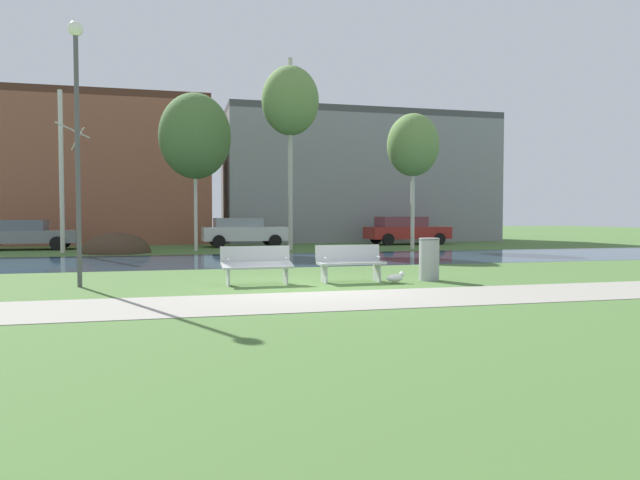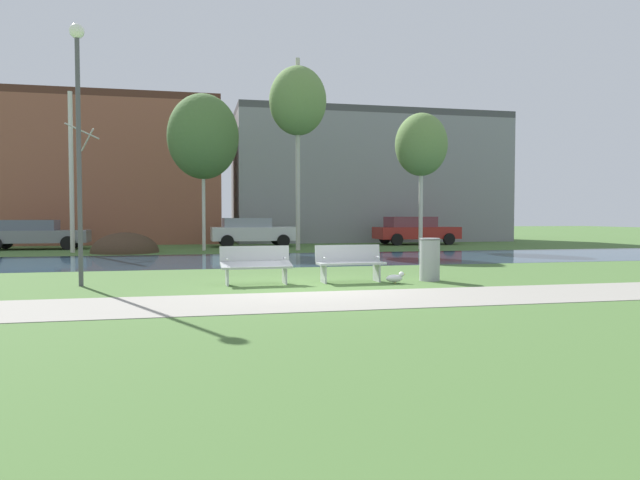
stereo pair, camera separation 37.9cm
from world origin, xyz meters
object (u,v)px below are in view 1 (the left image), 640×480
(bench_right, at_px, (350,262))
(trash_bin, at_px, (429,258))
(bench_left, at_px, (257,264))
(streetlamp, at_px, (77,113))
(seagull, at_px, (396,278))
(parked_hatch_third_red, at_px, (405,230))
(parked_van_nearest_grey, at_px, (22,234))
(parked_sedan_second_white, at_px, (243,231))

(bench_right, xyz_separation_m, trash_bin, (1.95, -0.14, 0.06))
(bench_left, bearing_deg, streetlamp, 172.41)
(seagull, relative_size, streetlamp, 0.08)
(bench_right, xyz_separation_m, parked_hatch_third_red, (8.32, 16.71, 0.33))
(parked_hatch_third_red, bearing_deg, seagull, -113.18)
(parked_hatch_third_red, bearing_deg, parked_van_nearest_grey, -178.05)
(parked_van_nearest_grey, bearing_deg, parked_hatch_third_red, 1.95)
(seagull, height_order, parked_sedan_second_white, parked_sedan_second_white)
(bench_left, relative_size, seagull, 3.38)
(parked_sedan_second_white, bearing_deg, streetlamp, -108.55)
(parked_van_nearest_grey, height_order, parked_sedan_second_white, parked_sedan_second_white)
(bench_left, height_order, parked_van_nearest_grey, parked_van_nearest_grey)
(trash_bin, relative_size, parked_hatch_third_red, 0.22)
(trash_bin, bearing_deg, streetlamp, 175.38)
(bench_right, bearing_deg, parked_van_nearest_grey, 124.34)
(parked_sedan_second_white, bearing_deg, trash_bin, -80.83)
(parked_hatch_third_red, bearing_deg, streetlamp, -131.57)
(trash_bin, bearing_deg, parked_sedan_second_white, 99.17)
(parked_van_nearest_grey, bearing_deg, bench_left, -61.41)
(trash_bin, bearing_deg, parked_hatch_third_red, 69.30)
(bench_left, height_order, trash_bin, trash_bin)
(bench_left, distance_m, parked_hatch_third_red, 19.76)
(bench_left, distance_m, streetlamp, 5.10)
(bench_right, height_order, parked_sedan_second_white, parked_sedan_second_white)
(trash_bin, height_order, seagull, trash_bin)
(bench_left, xyz_separation_m, parked_van_nearest_grey, (-8.75, 16.06, 0.27))
(bench_left, xyz_separation_m, parked_sedan_second_white, (1.50, 16.40, 0.31))
(streetlamp, xyz_separation_m, parked_sedan_second_white, (5.33, 15.89, -3.02))
(bench_right, relative_size, trash_bin, 1.58)
(seagull, relative_size, parked_hatch_third_red, 0.10)
(streetlamp, distance_m, parked_sedan_second_white, 17.03)
(seagull, bearing_deg, parked_hatch_third_red, 66.82)
(bench_left, relative_size, parked_van_nearest_grey, 0.34)
(bench_right, height_order, streetlamp, streetlamp)
(bench_right, distance_m, trash_bin, 1.96)
(trash_bin, xyz_separation_m, parked_hatch_third_red, (6.37, 16.85, 0.27))
(parked_sedan_second_white, distance_m, parked_hatch_third_red, 9.04)
(streetlamp, distance_m, parked_hatch_third_red, 21.86)
(bench_right, distance_m, parked_hatch_third_red, 18.67)
(streetlamp, xyz_separation_m, parked_van_nearest_grey, (-4.92, 15.55, -3.06))
(seagull, bearing_deg, parked_sedan_second_white, 95.58)
(bench_left, height_order, parked_hatch_third_red, parked_hatch_third_red)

